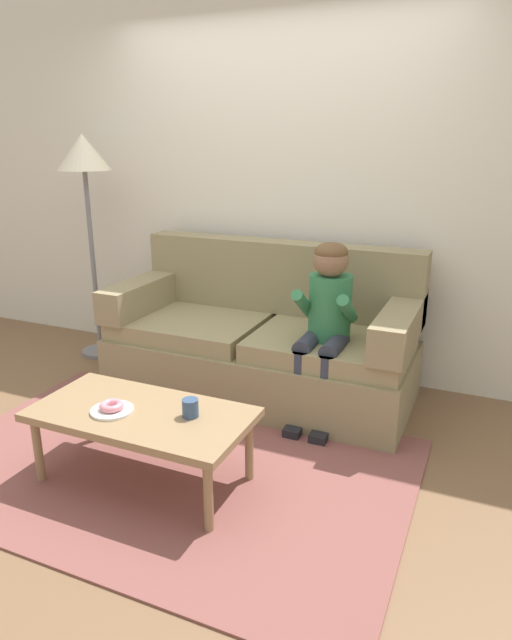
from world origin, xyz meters
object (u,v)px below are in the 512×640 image
couch (264,342)px  donut (112,406)px  mug (190,408)px  floor_lamp (85,170)px  coffee_table (142,418)px  person_child (326,315)px

couch → donut: 1.34m
donut → mug: mug is taller
floor_lamp → mug: bearing=-39.2°
couch → coffee_table: couch is taller
couch → mug: 1.21m
couch → person_child: person_child is taller
couch → donut: couch is taller
coffee_table → floor_lamp: size_ratio=0.64×
couch → donut: (-0.25, -1.32, 0.08)m
person_child → couch: bearing=156.7°
donut → mug: 0.40m
coffee_table → mug: size_ratio=12.17×
person_child → donut: person_child is taller
coffee_table → mug: mug is taller
couch → person_child: size_ratio=1.82×
coffee_table → person_child: bearing=59.1°
donut → coffee_table: bearing=27.1°
coffee_table → donut: (-0.13, -0.06, 0.07)m
couch → donut: bearing=-100.9°
person_child → donut: (-0.75, -1.10, -0.24)m
coffee_table → person_child: size_ratio=0.99×
couch → mug: couch is taller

